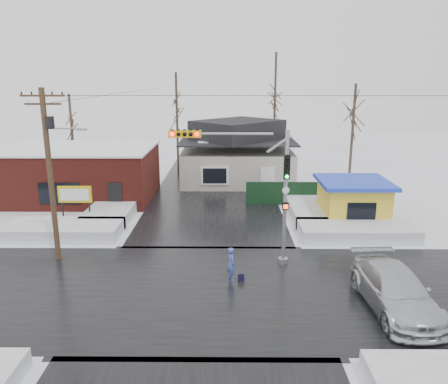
{
  "coord_description": "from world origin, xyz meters",
  "views": [
    {
      "loc": [
        1.08,
        -18.24,
        9.42
      ],
      "look_at": [
        0.88,
        6.36,
        3.0
      ],
      "focal_mm": 35.0,
      "sensor_mm": 36.0,
      "label": 1
    }
  ],
  "objects_px": {
    "utility_pole": "(51,166)",
    "car": "(395,291)",
    "kiosk": "(353,201)",
    "traffic_signal": "(255,179)",
    "marquee_sign": "(75,195)",
    "pedestrian": "(231,264)"
  },
  "relations": [
    {
      "from": "marquee_sign",
      "to": "kiosk",
      "type": "relative_size",
      "value": 0.55
    },
    {
      "from": "car",
      "to": "pedestrian",
      "type": "bearing_deg",
      "value": 155.4
    },
    {
      "from": "marquee_sign",
      "to": "pedestrian",
      "type": "height_order",
      "value": "marquee_sign"
    },
    {
      "from": "traffic_signal",
      "to": "kiosk",
      "type": "xyz_separation_m",
      "value": [
        7.07,
        7.03,
        -3.08
      ]
    },
    {
      "from": "utility_pole",
      "to": "kiosk",
      "type": "xyz_separation_m",
      "value": [
        17.43,
        6.49,
        -3.65
      ]
    },
    {
      "from": "traffic_signal",
      "to": "pedestrian",
      "type": "xyz_separation_m",
      "value": [
        -1.15,
        -1.9,
        -3.72
      ]
    },
    {
      "from": "traffic_signal",
      "to": "pedestrian",
      "type": "relative_size",
      "value": 4.28
    },
    {
      "from": "utility_pole",
      "to": "traffic_signal",
      "type": "bearing_deg",
      "value": -2.95
    },
    {
      "from": "pedestrian",
      "to": "car",
      "type": "xyz_separation_m",
      "value": [
        6.8,
        -2.69,
        0.03
      ]
    },
    {
      "from": "kiosk",
      "to": "car",
      "type": "xyz_separation_m",
      "value": [
        -1.41,
        -11.62,
        -0.62
      ]
    },
    {
      "from": "traffic_signal",
      "to": "car",
      "type": "xyz_separation_m",
      "value": [
        5.65,
        -4.59,
        -3.69
      ]
    },
    {
      "from": "pedestrian",
      "to": "car",
      "type": "height_order",
      "value": "car"
    },
    {
      "from": "utility_pole",
      "to": "pedestrian",
      "type": "relative_size",
      "value": 5.5
    },
    {
      "from": "kiosk",
      "to": "car",
      "type": "relative_size",
      "value": 0.79
    },
    {
      "from": "utility_pole",
      "to": "kiosk",
      "type": "distance_m",
      "value": 18.95
    },
    {
      "from": "kiosk",
      "to": "marquee_sign",
      "type": "bearing_deg",
      "value": -178.45
    },
    {
      "from": "utility_pole",
      "to": "marquee_sign",
      "type": "xyz_separation_m",
      "value": [
        -1.07,
        5.99,
        -3.19
      ]
    },
    {
      "from": "marquee_sign",
      "to": "kiosk",
      "type": "distance_m",
      "value": 18.51
    },
    {
      "from": "utility_pole",
      "to": "car",
      "type": "relative_size",
      "value": 1.54
    },
    {
      "from": "traffic_signal",
      "to": "marquee_sign",
      "type": "relative_size",
      "value": 2.75
    },
    {
      "from": "utility_pole",
      "to": "marquee_sign",
      "type": "distance_m",
      "value": 6.87
    },
    {
      "from": "traffic_signal",
      "to": "pedestrian",
      "type": "bearing_deg",
      "value": -121.24
    }
  ]
}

